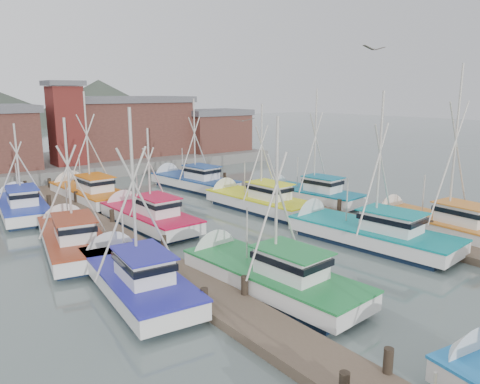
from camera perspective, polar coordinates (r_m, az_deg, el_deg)
ground at (r=25.25m, az=8.62°, el=-8.10°), size 260.00×260.00×0.00m
dock_left at (r=24.30m, az=-10.24°, el=-8.45°), size 2.30×46.00×1.50m
dock_right at (r=32.74m, az=12.09°, el=-3.11°), size 2.30×46.00×1.50m
quay at (r=56.60m, az=-19.36°, el=3.27°), size 44.00×16.00×1.20m
shed_center at (r=58.28m, az=-14.00°, el=7.88°), size 14.84×9.54×6.90m
shed_right at (r=61.03m, az=-3.23°, el=7.60°), size 8.48×6.36×5.20m
lookout_tower at (r=51.70m, az=-20.45°, el=7.94°), size 3.60×3.60×8.50m
boat_4 at (r=21.30m, az=2.81°, el=-9.93°), size 3.77×9.86×8.57m
boat_5 at (r=28.22m, az=14.68°, el=-4.72°), size 4.38×10.62×9.70m
boat_6 at (r=21.60m, az=-13.00°, el=-9.91°), size 3.72×9.42×8.87m
boat_7 at (r=31.35m, az=22.80°, el=-3.58°), size 4.44×9.56×11.08m
boat_8 at (r=31.39m, az=-11.44°, el=-2.86°), size 3.27×9.33×7.26m
boat_9 at (r=35.09m, az=1.72°, el=-1.03°), size 3.70×9.79×8.69m
boat_10 at (r=27.89m, az=-19.83°, el=-5.26°), size 4.54×9.80×8.19m
boat_11 at (r=37.71m, az=8.10°, el=-0.20°), size 3.90×9.17×9.65m
boat_12 at (r=39.92m, az=-18.18°, el=-0.01°), size 3.91×10.12×9.60m
boat_13 at (r=42.98m, az=-6.11°, el=1.37°), size 4.25×10.05×8.96m
boat_14 at (r=37.09m, az=-25.14°, el=-1.47°), size 3.85×9.42×7.34m
gull_near at (r=22.58m, az=16.04°, el=16.45°), size 1.55×0.62×0.24m
gull_far at (r=26.99m, az=0.34°, el=8.72°), size 1.53×0.66×0.24m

